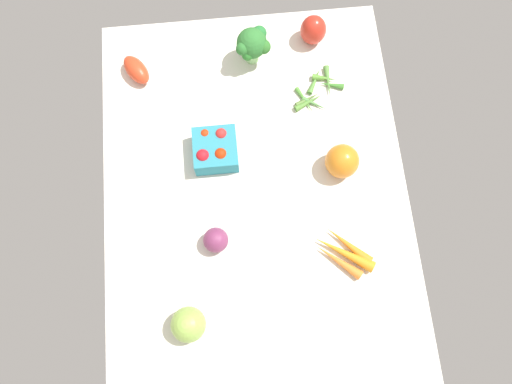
# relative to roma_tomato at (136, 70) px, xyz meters

# --- Properties ---
(tablecloth) EXTENTS (1.04, 0.76, 0.02)m
(tablecloth) POSITION_rel_roma_tomato_xyz_m (0.37, 0.28, -0.03)
(tablecloth) COLOR silver
(tablecloth) RESTS_ON ground
(roma_tomato) EXTENTS (0.11, 0.09, 0.05)m
(roma_tomato) POSITION_rel_roma_tomato_xyz_m (0.00, 0.00, 0.00)
(roma_tomato) COLOR red
(roma_tomato) RESTS_ON tablecloth
(berry_basket) EXTENTS (0.11, 0.11, 0.07)m
(berry_basket) POSITION_rel_roma_tomato_xyz_m (0.25, 0.19, 0.01)
(berry_basket) COLOR teal
(berry_basket) RESTS_ON tablecloth
(red_onion_center) EXTENTS (0.06, 0.06, 0.06)m
(red_onion_center) POSITION_rel_roma_tomato_xyz_m (0.48, 0.18, 0.01)
(red_onion_center) COLOR #7A3258
(red_onion_center) RESTS_ON tablecloth
(carrot_bunch) EXTENTS (0.14, 0.15, 0.03)m
(carrot_bunch) POSITION_rel_roma_tomato_xyz_m (0.53, 0.48, -0.01)
(carrot_bunch) COLOR orange
(carrot_bunch) RESTS_ON tablecloth
(bell_pepper_orange) EXTENTS (0.10, 0.10, 0.09)m
(bell_pepper_orange) POSITION_rel_roma_tomato_xyz_m (0.31, 0.50, 0.02)
(bell_pepper_orange) COLOR orange
(bell_pepper_orange) RESTS_ON tablecloth
(bell_pepper_red) EXTENTS (0.07, 0.07, 0.09)m
(bell_pepper_red) POSITION_rel_roma_tomato_xyz_m (-0.06, 0.48, 0.02)
(bell_pepper_red) COLOR red
(bell_pepper_red) RESTS_ON tablecloth
(okra_pile) EXTENTS (0.13, 0.14, 0.02)m
(okra_pile) POSITION_rel_roma_tomato_xyz_m (0.10, 0.47, -0.02)
(okra_pile) COLOR #42852F
(okra_pile) RESTS_ON tablecloth
(broccoli_head) EXTENTS (0.09, 0.09, 0.11)m
(broccoli_head) POSITION_rel_roma_tomato_xyz_m (-0.02, 0.31, 0.05)
(broccoli_head) COLOR #94CC82
(broccoli_head) RESTS_ON tablecloth
(heirloom_tomato_green) EXTENTS (0.08, 0.08, 0.08)m
(heirloom_tomato_green) POSITION_rel_roma_tomato_xyz_m (0.67, 0.10, 0.02)
(heirloom_tomato_green) COLOR #8EB44B
(heirloom_tomato_green) RESTS_ON tablecloth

